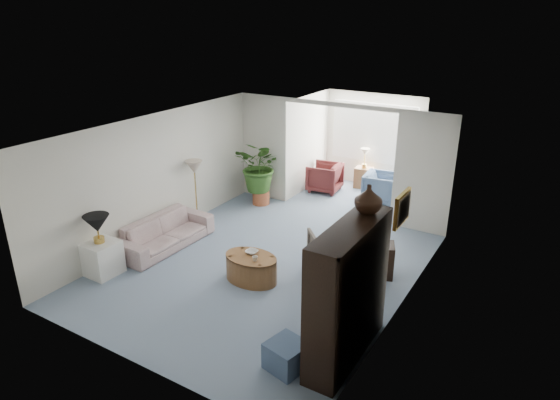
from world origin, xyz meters
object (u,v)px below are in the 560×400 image
Objects in this scene: plant_pot at (261,197)px; sunroom_chair_blue at (381,188)px; coffee_bowl at (252,252)px; cabinet_urn at (369,199)px; entertainment_cabinet at (348,293)px; table_lamp at (97,224)px; framed_picture at (403,209)px; wingback_chair at (334,253)px; sofa at (165,233)px; end_table at (102,258)px; ottoman at (287,355)px; sunroom_table at (363,178)px; sunroom_chair_maroon at (325,177)px; floor_lamp at (194,167)px; coffee_table at (251,268)px; coffee_cup at (255,259)px; side_table_dark at (379,260)px.

sunroom_chair_blue is at bearing 33.56° from plant_pot.
coffee_bowl is 2.77m from cabinet_urn.
table_lamp is at bearing -177.12° from entertainment_cabinet.
wingback_chair is (-1.30, 0.61, -1.33)m from framed_picture.
sunroom_chair_blue is at bearing -30.63° from sofa.
end_table reaches higher than ottoman.
sofa reaches higher than ottoman.
sunroom_table reaches higher than coffee_bowl.
table_lamp reaches higher than ottoman.
entertainment_cabinet reaches higher than end_table.
table_lamp is 1.17× the size of cabinet_urn.
coffee_bowl is 0.25× the size of wingback_chair.
sunroom_chair_blue is at bearing 105.75° from entertainment_cabinet.
sunroom_chair_blue is 1.48× the size of sunroom_table.
cabinet_urn is at bearing 90.00° from entertainment_cabinet.
cabinet_urn is 0.48× the size of sunroom_chair_maroon.
table_lamp is 2.59m from floor_lamp.
plant_pot is (-3.95, 3.46, -1.91)m from cabinet_urn.
end_table is 2.62m from coffee_bowl.
coffee_bowl is at bearing 134.98° from ottoman.
end_table is 1.13× the size of sunroom_table.
sofa is 4.49m from entertainment_cabinet.
plant_pot is at bearing 134.92° from entertainment_cabinet.
coffee_cup is at bearing -33.69° from coffee_table.
entertainment_cabinet reaches higher than sunroom_table.
floor_lamp is 0.90× the size of plant_pot.
sunroom_table is at bearing 116.95° from framed_picture.
sunroom_chair_maroon is at bearing 102.61° from coffee_cup.
ottoman is (1.48, -1.48, -0.31)m from coffee_cup.
framed_picture reaches higher than ottoman.
sofa is at bearing -28.64° from wingback_chair.
framed_picture reaches higher than end_table.
wingback_chair is 2.05× the size of plant_pot.
ottoman is at bearing -114.03° from sofa.
end_table is 0.73× the size of wingback_chair.
wingback_chair is 2.62m from ottoman.
coffee_cup is at bearing 168.24° from sunroom_chair_blue.
sunroom_table is at bearing 91.14° from coffee_bowl.
sofa is at bearing 171.75° from cabinet_urn.
cabinet_urn is at bearing -9.44° from coffee_cup.
sofa reaches higher than sunroom_table.
wingback_chair is at bearing -178.63° from sunroom_chair_blue.
plant_pot is (0.55, 4.19, -0.14)m from end_table.
wingback_chair is 0.77m from side_table_dark.
wingback_chair is (1.09, 0.97, 0.15)m from coffee_table.
sofa is at bearing -164.58° from side_table_dark.
end_table is 4.00m from ottoman.
sofa is at bearing -78.86° from floor_lamp.
coffee_cup is at bearing -96.07° from sofa.
floor_lamp reaches higher than side_table_dark.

